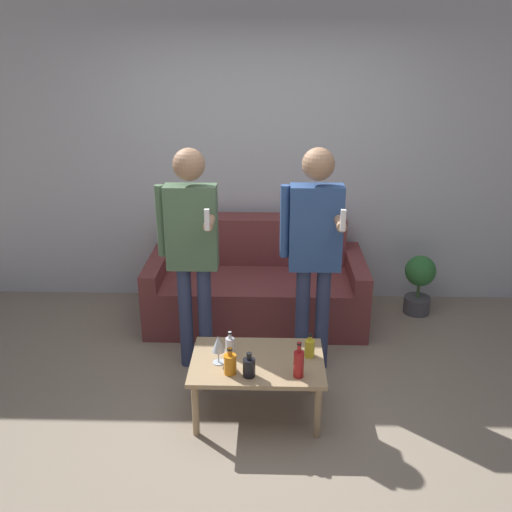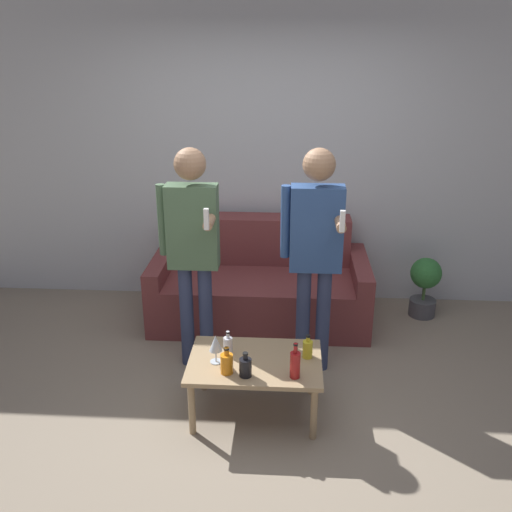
{
  "view_description": "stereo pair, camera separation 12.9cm",
  "coord_description": "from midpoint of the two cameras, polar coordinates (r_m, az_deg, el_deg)",
  "views": [
    {
      "loc": [
        0.09,
        -3.09,
        2.37
      ],
      "look_at": [
        -0.01,
        0.54,
        0.95
      ],
      "focal_mm": 40.0,
      "sensor_mm": 36.0,
      "label": 1
    },
    {
      "loc": [
        0.22,
        -3.09,
        2.37
      ],
      "look_at": [
        -0.01,
        0.54,
        0.95
      ],
      "focal_mm": 40.0,
      "sensor_mm": 36.0,
      "label": 2
    }
  ],
  "objects": [
    {
      "name": "ground_plane",
      "position": [
        3.9,
        0.65,
        -16.1
      ],
      "size": [
        16.0,
        16.0,
        0.0
      ],
      "primitive_type": "plane",
      "color": "gray"
    },
    {
      "name": "wall_back",
      "position": [
        5.16,
        1.87,
        9.93
      ],
      "size": [
        8.0,
        0.06,
        2.7
      ],
      "color": "silver",
      "rests_on": "ground_plane"
    },
    {
      "name": "couch",
      "position": [
        5.04,
        1.17,
        -2.9
      ],
      "size": [
        1.85,
        0.89,
        0.85
      ],
      "color": "brown",
      "rests_on": "ground_plane"
    },
    {
      "name": "coffee_table",
      "position": [
        3.77,
        0.89,
        -10.99
      ],
      "size": [
        0.86,
        0.58,
        0.4
      ],
      "color": "tan",
      "rests_on": "ground_plane"
    },
    {
      "name": "bottle_orange",
      "position": [
        3.78,
        -1.83,
        -8.92
      ],
      "size": [
        0.06,
        0.06,
        0.17
      ],
      "color": "silver",
      "rests_on": "coffee_table"
    },
    {
      "name": "bottle_green",
      "position": [
        3.56,
        -0.01,
        -11.02
      ],
      "size": [
        0.08,
        0.08,
        0.16
      ],
      "color": "black",
      "rests_on": "coffee_table"
    },
    {
      "name": "bottle_dark",
      "position": [
        3.77,
        6.17,
        -9.2
      ],
      "size": [
        0.07,
        0.07,
        0.16
      ],
      "color": "yellow",
      "rests_on": "coffee_table"
    },
    {
      "name": "bottle_yellow",
      "position": [
        3.55,
        4.99,
        -10.72
      ],
      "size": [
        0.06,
        0.06,
        0.24
      ],
      "color": "#B21E1E",
      "rests_on": "coffee_table"
    },
    {
      "name": "bottle_red",
      "position": [
        3.59,
        -1.9,
        -10.64
      ],
      "size": [
        0.08,
        0.08,
        0.18
      ],
      "color": "orange",
      "rests_on": "coffee_table"
    },
    {
      "name": "wine_glass_near",
      "position": [
        3.67,
        -3.05,
        -8.77
      ],
      "size": [
        0.08,
        0.08,
        0.19
      ],
      "color": "silver",
      "rests_on": "coffee_table"
    },
    {
      "name": "person_standing_left",
      "position": [
        4.05,
        -5.47,
        1.58
      ],
      "size": [
        0.43,
        0.42,
        1.66
      ],
      "color": "navy",
      "rests_on": "ground_plane"
    },
    {
      "name": "person_standing_right",
      "position": [
        4.0,
        6.87,
        1.32
      ],
      "size": [
        0.43,
        0.42,
        1.67
      ],
      "color": "navy",
      "rests_on": "ground_plane"
    },
    {
      "name": "potted_plant",
      "position": [
        5.28,
        17.2,
        -2.63
      ],
      "size": [
        0.27,
        0.27,
        0.55
      ],
      "color": "#4C4C51",
      "rests_on": "ground_plane"
    }
  ]
}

